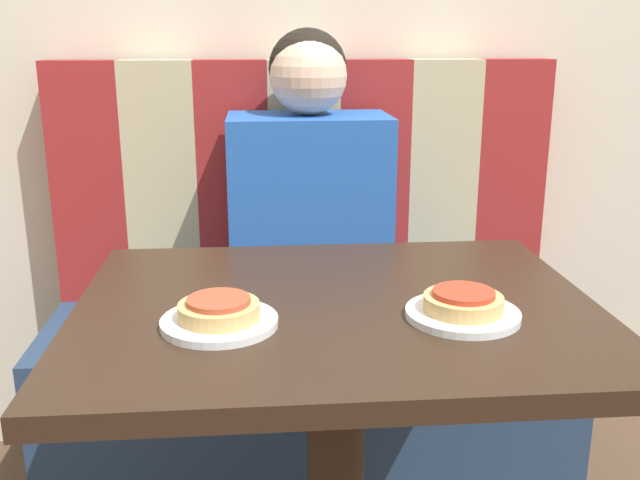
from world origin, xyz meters
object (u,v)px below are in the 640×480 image
Objects in this scene: pizza_right at (463,301)px; plate_left at (219,322)px; plate_right at (463,314)px; pizza_left at (219,309)px; person at (309,190)px.

plate_left is at bearing 180.00° from pizza_right.
plate_right is 0.02m from pizza_right.
pizza_left is (-0.00, -0.00, 0.02)m from plate_left.
pizza_right is at bearing -0.00° from plate_left.
plate_right is at bearing 123.69° from pizza_right.
person is 4.08× the size of plate_right.
person is at bearing 75.56° from plate_left.
plate_left is 1.00× the size of plate_right.
person is at bearing 104.44° from pizza_right.
person is 0.74m from plate_left.
person is 0.74m from pizza_left.
plate_left is 0.37m from pizza_right.
plate_left is (-0.18, -0.72, -0.04)m from person.
pizza_left is (-0.37, -0.00, 0.02)m from plate_right.
plate_right is (0.18, -0.72, -0.04)m from person.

